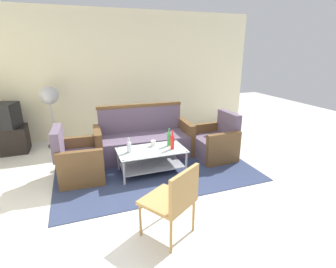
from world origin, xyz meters
TOP-DOWN VIEW (x-y plane):
  - ground_plane at (0.00, 0.00)m, footprint 14.00×14.00m
  - wall_back at (0.00, 3.06)m, footprint 6.52×0.12m
  - rug at (0.10, 0.83)m, footprint 3.25×2.06m
  - couch at (0.07, 1.46)m, footprint 1.83×0.81m
  - armchair_left at (-1.12, 0.94)m, footprint 0.74×0.80m
  - armchair_right at (1.31, 0.93)m, footprint 0.72×0.78m
  - coffee_table at (0.01, 0.73)m, footprint 1.10×0.60m
  - bottle_red at (0.34, 0.65)m, footprint 0.06×0.06m
  - bottle_green at (0.35, 0.82)m, footprint 0.06×0.06m
  - bottle_clear at (-0.35, 0.75)m, footprint 0.07×0.07m
  - cup at (0.09, 0.89)m, footprint 0.08×0.08m
  - tv_stand at (-2.45, 2.55)m, footprint 0.80×0.50m
  - television at (-2.45, 2.55)m, footprint 0.70×0.59m
  - pedestal_fan at (-1.55, 2.60)m, footprint 0.36×0.36m
  - wicker_chair at (-0.21, -0.83)m, footprint 0.66×0.66m

SIDE VIEW (x-z plane):
  - ground_plane at x=0.00m, z-range 0.00..0.00m
  - rug at x=0.10m, z-range 0.00..0.01m
  - tv_stand at x=-2.45m, z-range 0.00..0.52m
  - coffee_table at x=0.01m, z-range 0.07..0.47m
  - armchair_left at x=-1.12m, z-range -0.14..0.71m
  - armchair_right at x=1.31m, z-range -0.14..0.71m
  - couch at x=0.07m, z-range -0.16..0.80m
  - cup at x=0.09m, z-range 0.41..0.51m
  - wicker_chair at x=-0.21m, z-range 0.07..0.91m
  - bottle_clear at x=-0.35m, z-range 0.38..0.62m
  - bottle_green at x=0.35m, z-range 0.37..0.68m
  - bottle_red at x=0.34m, z-range 0.37..0.69m
  - television at x=-2.45m, z-range 0.52..1.00m
  - pedestal_fan at x=-1.55m, z-range 0.38..1.65m
  - wall_back at x=0.00m, z-range 0.00..2.80m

